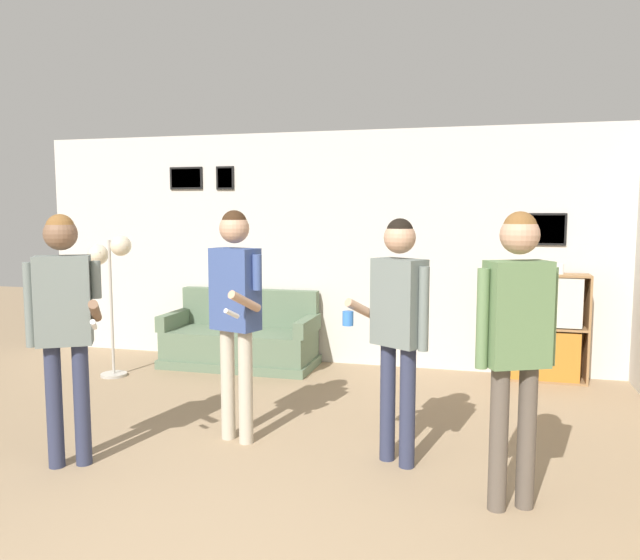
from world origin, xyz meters
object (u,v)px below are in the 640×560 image
object	(u,v)px
person_player_foreground_left	(64,312)
person_spectator_near_bookshelf	(517,327)
floor_lamp	(110,265)
drinking_cup	(560,269)
person_player_foreground_center	(235,299)
couch	(241,341)
bookshelf	(544,328)
person_watcher_holding_cup	(398,314)

from	to	relation	value
person_player_foreground_left	person_spectator_near_bookshelf	xyz separation A→B (m)	(2.98, 0.13, 0.01)
floor_lamp	person_player_foreground_left	bearing A→B (deg)	-63.75
person_player_foreground_left	drinking_cup	distance (m)	4.79
drinking_cup	floor_lamp	bearing A→B (deg)	-167.66
person_player_foreground_center	drinking_cup	bearing A→B (deg)	43.53
person_spectator_near_bookshelf	drinking_cup	xyz separation A→B (m)	(0.57, 3.09, 0.08)
floor_lamp	person_player_foreground_center	distance (m)	2.50
couch	drinking_cup	size ratio (longest dim) A/B	15.98
person_player_foreground_left	couch	bearing A→B (deg)	88.55
couch	bookshelf	xyz separation A→B (m)	(3.33, 0.20, 0.28)
couch	person_player_foreground_left	size ratio (longest dim) A/B	0.99
person_player_foreground_center	person_spectator_near_bookshelf	xyz separation A→B (m)	(2.03, -0.62, -0.01)
bookshelf	floor_lamp	size ratio (longest dim) A/B	0.74
couch	person_spectator_near_bookshelf	world-z (taller)	person_spectator_near_bookshelf
couch	person_spectator_near_bookshelf	distance (m)	4.18
couch	drinking_cup	distance (m)	3.59
floor_lamp	person_player_foreground_center	bearing A→B (deg)	-35.48
couch	drinking_cup	bearing A→B (deg)	3.29
couch	person_spectator_near_bookshelf	size ratio (longest dim) A/B	0.98
floor_lamp	person_player_foreground_center	world-z (taller)	person_player_foreground_center
bookshelf	floor_lamp	xyz separation A→B (m)	(-4.50, -1.01, 0.64)
floor_lamp	drinking_cup	distance (m)	4.74
person_player_foreground_left	person_spectator_near_bookshelf	bearing A→B (deg)	2.46
couch	person_player_foreground_center	size ratio (longest dim) A/B	0.98
bookshelf	floor_lamp	world-z (taller)	floor_lamp
couch	drinking_cup	world-z (taller)	drinking_cup
floor_lamp	person_player_foreground_left	xyz separation A→B (m)	(1.09, -2.20, -0.11)
drinking_cup	person_spectator_near_bookshelf	bearing A→B (deg)	-100.45
couch	person_player_foreground_center	world-z (taller)	person_player_foreground_center
couch	floor_lamp	size ratio (longest dim) A/B	1.14
drinking_cup	person_player_foreground_center	bearing A→B (deg)	-136.47
couch	bookshelf	bearing A→B (deg)	3.41
person_player_foreground_left	person_watcher_holding_cup	world-z (taller)	person_player_foreground_left
bookshelf	person_player_foreground_center	distance (m)	3.53
person_watcher_holding_cup	bookshelf	bearing A→B (deg)	65.22
bookshelf	person_watcher_holding_cup	world-z (taller)	person_watcher_holding_cup
couch	person_watcher_holding_cup	world-z (taller)	person_watcher_holding_cup
person_player_foreground_left	person_watcher_holding_cup	bearing A→B (deg)	15.85
bookshelf	person_watcher_holding_cup	size ratio (longest dim) A/B	0.65
person_player_foreground_center	person_watcher_holding_cup	world-z (taller)	person_player_foreground_center
person_spectator_near_bookshelf	drinking_cup	world-z (taller)	person_spectator_near_bookshelf
person_player_foreground_center	person_watcher_holding_cup	xyz separation A→B (m)	(1.27, -0.12, -0.04)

